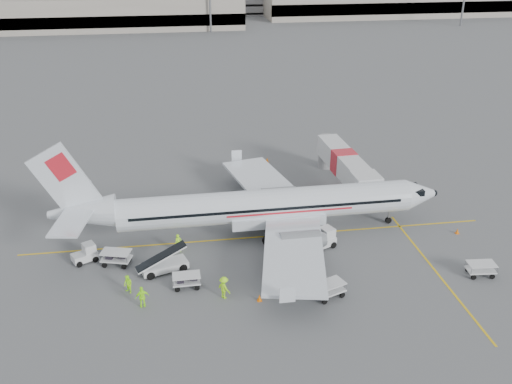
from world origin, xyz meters
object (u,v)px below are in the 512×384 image
belt_loader (163,256)px  tug_fore (322,238)px  aircraft (267,185)px  tug_mid (296,277)px  jet_bridge (343,170)px  tug_aft (84,254)px

belt_loader → tug_fore: size_ratio=2.21×
aircraft → tug_mid: size_ratio=18.48×
aircraft → belt_loader: size_ratio=6.93×
aircraft → jet_bridge: bearing=41.1°
tug_mid → tug_aft: tug_aft is taller
tug_aft → jet_bridge: bearing=-3.1°
aircraft → tug_mid: (0.91, -9.09, -4.27)m
tug_fore → tug_aft: 21.24m
tug_aft → belt_loader: bearing=-47.3°
belt_loader → tug_mid: (10.65, -3.81, -0.66)m
belt_loader → tug_fore: bearing=-9.6°
tug_mid → tug_aft: 18.67m
jet_bridge → tug_mid: bearing=-120.0°
tug_fore → tug_aft: bearing=154.8°
aircraft → tug_fore: (4.60, -3.46, -4.11)m
aircraft → tug_mid: 10.09m
jet_bridge → tug_aft: (-26.91, -11.86, -1.33)m
aircraft → belt_loader: 11.65m
belt_loader → tug_aft: belt_loader is taller
aircraft → tug_mid: bearing=-84.8°
aircraft → tug_aft: (-16.63, -2.71, -4.22)m
tug_fore → tug_mid: tug_fore is taller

